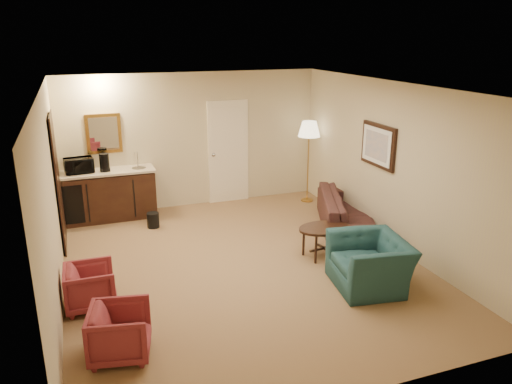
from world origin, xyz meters
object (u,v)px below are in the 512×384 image
(rose_chair_near, at_px, (90,285))
(microwave, at_px, (79,164))
(floor_lamp, at_px, (308,162))
(rose_chair_far, at_px, (120,330))
(sofa, at_px, (348,207))
(coffee_table, at_px, (324,241))
(wetbar_cabinet, at_px, (110,195))
(waste_bin, at_px, (153,220))
(coffee_maker, at_px, (104,163))
(teal_armchair, at_px, (370,255))

(rose_chair_near, distance_m, microwave, 3.27)
(floor_lamp, height_order, microwave, floor_lamp)
(floor_lamp, bearing_deg, rose_chair_far, -135.71)
(sofa, bearing_deg, rose_chair_near, 126.56)
(floor_lamp, bearing_deg, coffee_table, -110.03)
(wetbar_cabinet, bearing_deg, sofa, -28.18)
(waste_bin, bearing_deg, microwave, 147.06)
(coffee_table, relative_size, waste_bin, 3.08)
(rose_chair_near, distance_m, coffee_table, 3.46)
(microwave, xyz_separation_m, coffee_maker, (0.44, -0.04, -0.00))
(floor_lamp, bearing_deg, wetbar_cabinet, 175.25)
(coffee_table, relative_size, floor_lamp, 0.50)
(rose_chair_far, height_order, microwave, microwave)
(sofa, xyz_separation_m, waste_bin, (-3.15, 1.32, -0.30))
(coffee_table, bearing_deg, sofa, 42.05)
(coffee_maker, bearing_deg, rose_chair_far, -83.65)
(floor_lamp, bearing_deg, sofa, -91.67)
(teal_armchair, xyz_separation_m, rose_chair_near, (-3.56, 0.73, -0.15))
(teal_armchair, height_order, coffee_maker, coffee_maker)
(rose_chair_near, distance_m, coffee_maker, 3.26)
(teal_armchair, xyz_separation_m, coffee_table, (-0.12, 1.08, -0.22))
(wetbar_cabinet, xyz_separation_m, rose_chair_near, (-0.50, -3.16, -0.16))
(rose_chair_far, bearing_deg, floor_lamp, -34.00)
(rose_chair_far, bearing_deg, sofa, -48.87)
(rose_chair_far, bearing_deg, teal_armchair, -70.84)
(coffee_table, bearing_deg, waste_bin, 137.65)
(teal_armchair, xyz_separation_m, waste_bin, (-2.41, 3.17, -0.32))
(sofa, xyz_separation_m, teal_armchair, (-0.74, -1.85, 0.03))
(sofa, bearing_deg, microwave, 86.36)
(waste_bin, distance_m, microwave, 1.65)
(wetbar_cabinet, xyz_separation_m, waste_bin, (0.65, -0.72, -0.33))
(teal_armchair, bearing_deg, coffee_table, -165.09)
(rose_chair_near, height_order, rose_chair_far, rose_chair_far)
(waste_bin, bearing_deg, wetbar_cabinet, 132.08)
(sofa, distance_m, rose_chair_far, 4.65)
(sofa, distance_m, teal_armchair, 1.99)
(floor_lamp, distance_m, microwave, 4.36)
(teal_armchair, distance_m, microwave, 5.31)
(microwave, bearing_deg, sofa, -33.11)
(rose_chair_far, height_order, coffee_maker, coffee_maker)
(sofa, height_order, coffee_maker, coffee_maker)
(rose_chair_near, height_order, coffee_table, rose_chair_near)
(wetbar_cabinet, bearing_deg, coffee_table, -43.68)
(floor_lamp, bearing_deg, waste_bin, -172.87)
(sofa, bearing_deg, teal_armchair, -179.74)
(rose_chair_far, distance_m, coffee_maker, 4.36)
(wetbar_cabinet, bearing_deg, rose_chair_far, -93.31)
(coffee_table, bearing_deg, floor_lamp, 69.97)
(rose_chair_far, xyz_separation_m, microwave, (-0.23, 4.34, 0.77))
(teal_armchair, relative_size, floor_lamp, 0.63)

